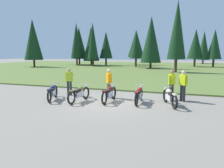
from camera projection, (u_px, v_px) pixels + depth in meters
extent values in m
plane|color=gray|center=(108.00, 102.00, 11.14)|extent=(140.00, 140.00, 0.00)
cube|color=#5B7033|center=(160.00, 68.00, 34.93)|extent=(80.00, 44.00, 0.10)
cylinder|color=#47331E|center=(79.00, 62.00, 45.99)|extent=(0.36, 0.36, 1.39)
cone|color=#143319|center=(79.00, 43.00, 45.41)|extent=(3.36, 3.36, 6.63)
cylinder|color=#47331E|center=(93.00, 63.00, 40.12)|extent=(0.36, 0.36, 1.37)
cone|color=#143319|center=(93.00, 41.00, 39.52)|extent=(2.10, 2.10, 6.88)
cylinder|color=#47331E|center=(213.00, 63.00, 37.67)|extent=(0.36, 0.36, 1.53)
cone|color=#143319|center=(215.00, 44.00, 37.18)|extent=(2.50, 2.50, 5.19)
cylinder|color=#47331E|center=(91.00, 63.00, 43.38)|extent=(0.36, 0.36, 1.01)
cone|color=#143319|center=(91.00, 44.00, 42.82)|extent=(3.29, 3.29, 6.81)
cylinder|color=#47331E|center=(150.00, 66.00, 34.44)|extent=(0.36, 0.36, 1.06)
cone|color=#143319|center=(151.00, 40.00, 33.83)|extent=(3.29, 3.29, 7.31)
cylinder|color=#47331E|center=(34.00, 64.00, 38.21)|extent=(0.36, 0.36, 1.37)
cone|color=#143319|center=(33.00, 40.00, 37.59)|extent=(3.25, 3.25, 7.16)
cylinder|color=#47331E|center=(77.00, 62.00, 43.33)|extent=(0.36, 0.36, 1.60)
cone|color=#143319|center=(76.00, 40.00, 42.70)|extent=(2.40, 2.40, 7.03)
cylinder|color=#47331E|center=(194.00, 63.00, 38.64)|extent=(0.36, 0.36, 1.54)
cone|color=#143319|center=(196.00, 44.00, 38.15)|extent=(2.77, 2.77, 5.31)
cylinder|color=#47331E|center=(203.00, 62.00, 50.20)|extent=(0.36, 0.36, 1.01)
cone|color=#143319|center=(204.00, 45.00, 49.65)|extent=(2.84, 2.84, 6.66)
cylinder|color=#47331E|center=(176.00, 66.00, 27.47)|extent=(0.36, 0.36, 1.80)
cone|color=#143319|center=(177.00, 30.00, 26.81)|extent=(2.35, 2.35, 7.39)
cylinder|color=#47331E|center=(136.00, 63.00, 38.71)|extent=(0.36, 0.36, 1.60)
cone|color=#143319|center=(136.00, 45.00, 38.24)|extent=(2.28, 2.28, 4.89)
cylinder|color=#47331E|center=(136.00, 61.00, 44.72)|extent=(0.36, 0.36, 1.73)
cone|color=#143319|center=(136.00, 44.00, 44.19)|extent=(3.46, 3.46, 5.63)
cylinder|color=#47331E|center=(106.00, 62.00, 43.30)|extent=(0.36, 0.36, 1.51)
cone|color=#143319|center=(106.00, 45.00, 42.80)|extent=(2.66, 2.66, 5.37)
torus|color=black|center=(56.00, 91.00, 12.44)|extent=(0.34, 0.69, 0.70)
torus|color=black|center=(49.00, 96.00, 11.05)|extent=(0.34, 0.69, 0.70)
cube|color=silver|center=(53.00, 93.00, 11.74)|extent=(0.41, 0.67, 0.28)
ellipsoid|color=navy|center=(53.00, 87.00, 11.87)|extent=(0.41, 0.54, 0.22)
cube|color=black|center=(51.00, 89.00, 11.49)|extent=(0.37, 0.53, 0.10)
cube|color=navy|center=(49.00, 90.00, 11.00)|extent=(0.24, 0.35, 0.06)
cylinder|color=silver|center=(55.00, 83.00, 12.26)|extent=(0.59, 0.25, 0.03)
sphere|color=silver|center=(55.00, 85.00, 12.40)|extent=(0.14, 0.14, 0.14)
cylinder|color=silver|center=(54.00, 95.00, 11.46)|extent=(0.26, 0.54, 0.07)
torus|color=black|center=(86.00, 93.00, 11.93)|extent=(0.16, 0.71, 0.70)
torus|color=black|center=(72.00, 98.00, 10.67)|extent=(0.16, 0.71, 0.70)
cube|color=silver|center=(79.00, 94.00, 11.29)|extent=(0.26, 0.66, 0.28)
ellipsoid|color=brown|center=(81.00, 89.00, 11.42)|extent=(0.30, 0.50, 0.22)
cube|color=black|center=(77.00, 91.00, 11.06)|extent=(0.26, 0.50, 0.10)
cube|color=brown|center=(71.00, 91.00, 10.62)|extent=(0.17, 0.33, 0.06)
cylinder|color=silver|center=(85.00, 84.00, 11.77)|extent=(0.62, 0.09, 0.03)
sphere|color=silver|center=(86.00, 86.00, 11.90)|extent=(0.14, 0.14, 0.14)
cylinder|color=silver|center=(78.00, 97.00, 10.98)|extent=(0.12, 0.55, 0.07)
torus|color=black|center=(114.00, 93.00, 11.95)|extent=(0.11, 0.70, 0.70)
torus|color=black|center=(104.00, 98.00, 10.65)|extent=(0.11, 0.70, 0.70)
cube|color=silver|center=(109.00, 94.00, 11.29)|extent=(0.21, 0.64, 0.28)
ellipsoid|color=maroon|center=(110.00, 89.00, 11.42)|extent=(0.27, 0.49, 0.22)
cube|color=black|center=(108.00, 91.00, 11.06)|extent=(0.23, 0.48, 0.10)
cube|color=maroon|center=(104.00, 91.00, 10.60)|extent=(0.15, 0.32, 0.06)
cylinder|color=silver|center=(113.00, 84.00, 11.79)|extent=(0.62, 0.04, 0.03)
sphere|color=silver|center=(114.00, 86.00, 11.92)|extent=(0.14, 0.14, 0.14)
cylinder|color=silver|center=(110.00, 97.00, 10.98)|extent=(0.08, 0.55, 0.07)
torus|color=black|center=(141.00, 94.00, 11.67)|extent=(0.13, 0.70, 0.70)
torus|color=black|center=(136.00, 99.00, 10.34)|extent=(0.13, 0.70, 0.70)
cube|color=silver|center=(139.00, 95.00, 11.00)|extent=(0.22, 0.65, 0.28)
ellipsoid|color=#AD1919|center=(139.00, 89.00, 11.13)|extent=(0.28, 0.49, 0.22)
cube|color=black|center=(138.00, 92.00, 10.76)|extent=(0.24, 0.49, 0.10)
cube|color=#AD1919|center=(137.00, 92.00, 10.29)|extent=(0.15, 0.32, 0.06)
cylinder|color=silver|center=(141.00, 85.00, 11.50)|extent=(0.62, 0.05, 0.03)
sphere|color=silver|center=(141.00, 87.00, 11.63)|extent=(0.14, 0.14, 0.14)
cylinder|color=silver|center=(141.00, 99.00, 10.69)|extent=(0.09, 0.55, 0.07)
torus|color=black|center=(166.00, 96.00, 11.15)|extent=(0.35, 0.69, 0.70)
torus|color=black|center=(175.00, 102.00, 9.77)|extent=(0.35, 0.69, 0.70)
cube|color=silver|center=(170.00, 98.00, 10.46)|extent=(0.42, 0.67, 0.28)
ellipsoid|color=beige|center=(169.00, 91.00, 10.59)|extent=(0.42, 0.54, 0.22)
cube|color=black|center=(171.00, 94.00, 10.21)|extent=(0.38, 0.53, 0.10)
cube|color=beige|center=(175.00, 95.00, 9.72)|extent=(0.25, 0.35, 0.06)
cylinder|color=silver|center=(166.00, 86.00, 10.98)|extent=(0.59, 0.26, 0.03)
sphere|color=silver|center=(166.00, 89.00, 11.12)|extent=(0.14, 0.14, 0.14)
cylinder|color=silver|center=(175.00, 101.00, 10.18)|extent=(0.27, 0.54, 0.07)
cylinder|color=#2D2D38|center=(71.00, 88.00, 12.97)|extent=(0.14, 0.14, 0.88)
cylinder|color=#2D2D38|center=(68.00, 88.00, 13.01)|extent=(0.14, 0.14, 0.88)
cube|color=#C6E52D|center=(69.00, 77.00, 12.89)|extent=(0.37, 0.24, 0.56)
sphere|color=tan|center=(69.00, 70.00, 12.83)|extent=(0.22, 0.22, 0.22)
cylinder|color=#C6E52D|center=(73.00, 77.00, 12.83)|extent=(0.09, 0.09, 0.52)
cylinder|color=#C6E52D|center=(66.00, 77.00, 12.95)|extent=(0.09, 0.09, 0.52)
cylinder|color=#2D2D38|center=(184.00, 94.00, 11.28)|extent=(0.14, 0.14, 0.88)
cylinder|color=#2D2D38|center=(181.00, 93.00, 11.43)|extent=(0.14, 0.14, 0.88)
cube|color=#D8EA19|center=(183.00, 80.00, 11.25)|extent=(0.42, 0.39, 0.56)
sphere|color=beige|center=(184.00, 72.00, 11.19)|extent=(0.22, 0.22, 0.22)
cylinder|color=#D8EA19|center=(187.00, 81.00, 11.07)|extent=(0.09, 0.09, 0.52)
cylinder|color=#D8EA19|center=(180.00, 80.00, 11.44)|extent=(0.09, 0.09, 0.52)
cylinder|color=#4C4233|center=(110.00, 91.00, 12.18)|extent=(0.14, 0.14, 0.88)
cylinder|color=#4C4233|center=(108.00, 90.00, 12.34)|extent=(0.14, 0.14, 0.88)
cube|color=orange|center=(109.00, 78.00, 12.16)|extent=(0.40, 0.41, 0.56)
sphere|color=tan|center=(109.00, 71.00, 12.10)|extent=(0.22, 0.22, 0.22)
cylinder|color=orange|center=(110.00, 79.00, 11.95)|extent=(0.09, 0.09, 0.52)
cylinder|color=orange|center=(107.00, 78.00, 12.37)|extent=(0.09, 0.09, 0.52)
cylinder|color=#4C4233|center=(172.00, 92.00, 11.74)|extent=(0.14, 0.14, 0.88)
cylinder|color=#4C4233|center=(170.00, 92.00, 11.63)|extent=(0.14, 0.14, 0.88)
cube|color=#D8EA19|center=(172.00, 79.00, 11.58)|extent=(0.38, 0.42, 0.56)
sphere|color=#9E7051|center=(172.00, 72.00, 11.52)|extent=(0.22, 0.22, 0.22)
cylinder|color=#D8EA19|center=(174.00, 79.00, 11.73)|extent=(0.09, 0.09, 0.52)
cylinder|color=#D8EA19|center=(169.00, 80.00, 11.44)|extent=(0.09, 0.09, 0.52)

